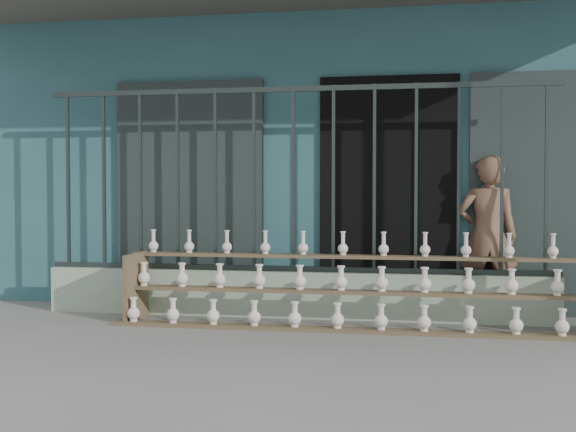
# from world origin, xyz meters

# --- Properties ---
(ground) EXTENTS (60.00, 60.00, 0.00)m
(ground) POSITION_xyz_m (0.00, 0.00, 0.00)
(ground) COLOR slate
(workshop_building) EXTENTS (7.40, 6.60, 3.21)m
(workshop_building) POSITION_xyz_m (0.00, 4.23, 1.62)
(workshop_building) COLOR #2D5A5F
(workshop_building) RESTS_ON ground
(parapet_wall) EXTENTS (5.00, 0.20, 0.45)m
(parapet_wall) POSITION_xyz_m (0.00, 1.30, 0.23)
(parapet_wall) COLOR #A0B59B
(parapet_wall) RESTS_ON ground
(security_fence) EXTENTS (5.00, 0.04, 1.80)m
(security_fence) POSITION_xyz_m (-0.00, 1.30, 1.35)
(security_fence) COLOR #283330
(security_fence) RESTS_ON parapet_wall
(shelf_rack) EXTENTS (4.50, 0.68, 0.85)m
(shelf_rack) POSITION_xyz_m (0.69, 0.89, 0.36)
(shelf_rack) COLOR brown
(shelf_rack) RESTS_ON ground
(elderly_woman) EXTENTS (0.58, 0.39, 1.58)m
(elderly_woman) POSITION_xyz_m (1.87, 1.67, 0.79)
(elderly_woman) COLOR brown
(elderly_woman) RESTS_ON ground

